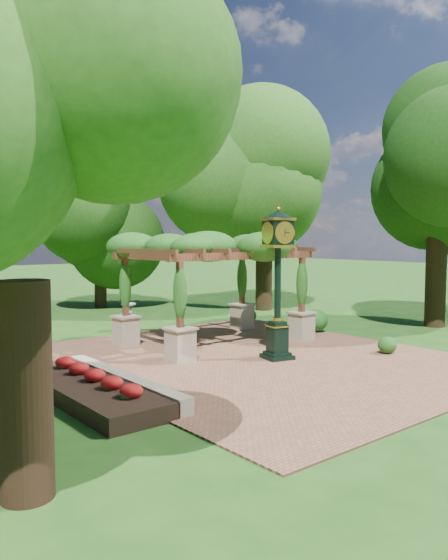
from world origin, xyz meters
TOP-DOWN VIEW (x-y plane):
  - ground at (0.00, 0.00)m, footprint 120.00×120.00m
  - brick_plaza at (0.00, 1.00)m, footprint 10.00×12.00m
  - border_wall at (-4.60, 0.50)m, footprint 0.35×5.00m
  - flower_bed at (-5.50, 0.50)m, footprint 1.50×5.00m
  - pedestal_clock at (0.37, 0.55)m, footprint 1.02×1.02m
  - pergola at (0.55, 3.59)m, footprint 5.89×3.75m
  - sundial at (-0.49, 7.55)m, footprint 0.76×0.76m
  - shrub_front at (3.42, -1.03)m, footprint 0.62×0.62m
  - shrub_mid at (4.65, 2.88)m, footprint 1.19×1.19m
  - shrub_back at (4.15, 6.02)m, footprint 0.85×0.85m
  - tree_north at (1.92, 14.68)m, footprint 4.38×4.38m
  - tree_east_far at (7.63, 8.78)m, footprint 5.94×5.94m
  - tree_east_near at (9.41, 0.86)m, footprint 5.74×5.74m
  - tree_southwest at (-8.10, -3.25)m, footprint 3.85×3.85m

SIDE VIEW (x-z plane):
  - ground at x=0.00m, z-range 0.00..0.00m
  - brick_plaza at x=0.00m, z-range 0.00..0.04m
  - flower_bed at x=-5.50m, z-range 0.00..0.36m
  - border_wall at x=-4.60m, z-range 0.00..0.40m
  - shrub_front at x=3.42m, z-range 0.04..0.54m
  - shrub_back at x=4.15m, z-range 0.04..0.64m
  - shrub_mid at x=4.65m, z-range 0.04..0.86m
  - sundial at x=-0.49m, z-range -0.06..0.98m
  - pedestal_clock at x=0.37m, z-range 0.43..4.75m
  - pergola at x=0.55m, z-range 1.18..4.85m
  - tree_north at x=1.92m, z-range 1.15..7.25m
  - tree_southwest at x=-8.10m, z-range 1.39..8.96m
  - tree_east_near at x=9.41m, z-range 1.76..11.12m
  - tree_east_far at x=7.63m, z-range 1.96..12.39m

